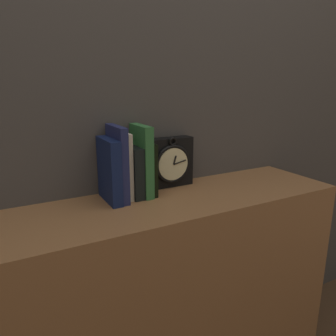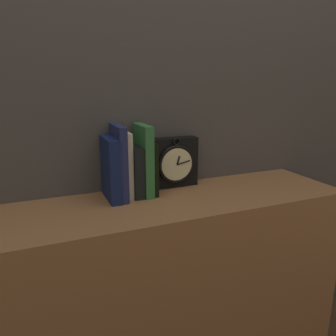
% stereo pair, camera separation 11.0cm
% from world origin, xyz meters
% --- Properties ---
extents(wall_back, '(6.00, 0.05, 2.60)m').
position_xyz_m(wall_back, '(0.00, 0.20, 1.30)').
color(wall_back, '#47423D').
rests_on(wall_back, ground_plane).
extents(bookshelf, '(1.31, 0.36, 0.84)m').
position_xyz_m(bookshelf, '(0.00, 0.00, 0.42)').
color(bookshelf, '#936038').
rests_on(bookshelf, ground_plane).
extents(clock, '(0.19, 0.07, 0.20)m').
position_xyz_m(clock, '(0.08, 0.14, 0.93)').
color(clock, black).
rests_on(clock, bookshelf).
extents(book_slot0_navy, '(0.04, 0.16, 0.22)m').
position_xyz_m(book_slot0_navy, '(-0.18, 0.09, 0.94)').
color(book_slot0_navy, '#121E47').
rests_on(book_slot0_navy, bookshelf).
extents(book_slot1_navy, '(0.03, 0.15, 0.26)m').
position_xyz_m(book_slot1_navy, '(-0.14, 0.09, 0.96)').
color(book_slot1_navy, navy).
rests_on(book_slot1_navy, bookshelf).
extents(book_slot2_cream, '(0.02, 0.13, 0.23)m').
position_xyz_m(book_slot2_cream, '(-0.12, 0.11, 0.95)').
color(book_slot2_cream, beige).
rests_on(book_slot2_cream, bookshelf).
extents(book_slot3_black, '(0.04, 0.14, 0.18)m').
position_xyz_m(book_slot3_black, '(-0.09, 0.10, 0.93)').
color(book_slot3_black, black).
rests_on(book_slot3_black, bookshelf).
extents(book_slot4_green, '(0.03, 0.14, 0.25)m').
position_xyz_m(book_slot4_green, '(-0.05, 0.10, 0.96)').
color(book_slot4_green, '#306E36').
rests_on(book_slot4_green, bookshelf).
extents(book_slot5_black, '(0.01, 0.13, 0.19)m').
position_xyz_m(book_slot5_black, '(-0.03, 0.10, 0.93)').
color(book_slot5_black, black).
rests_on(book_slot5_black, bookshelf).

